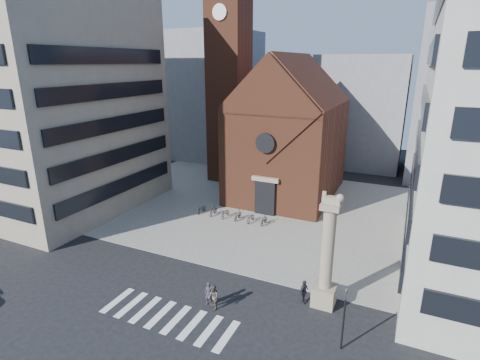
% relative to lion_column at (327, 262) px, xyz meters
% --- Properties ---
extents(ground, '(120.00, 120.00, 0.00)m').
position_rel_lion_column_xyz_m(ground, '(-10.01, -3.00, -3.46)').
color(ground, black).
rests_on(ground, ground).
extents(piazza, '(46.00, 30.00, 0.05)m').
position_rel_lion_column_xyz_m(piazza, '(-10.01, 16.00, -3.43)').
color(piazza, '#9A968C').
rests_on(piazza, ground).
extents(zebra_crossing, '(10.20, 3.20, 0.01)m').
position_rel_lion_column_xyz_m(zebra_crossing, '(-9.46, -6.00, -3.45)').
color(zebra_crossing, white).
rests_on(zebra_crossing, ground).
extents(church, '(12.00, 16.65, 18.00)m').
position_rel_lion_column_xyz_m(church, '(-10.01, 22.04, 4.53)').
color(church, brown).
rests_on(church, ground).
extents(campanile, '(5.50, 5.50, 31.20)m').
position_rel_lion_column_xyz_m(campanile, '(-20.01, 25.00, 12.28)').
color(campanile, brown).
rests_on(campanile, ground).
extents(building_left, '(18.00, 20.00, 26.00)m').
position_rel_lion_column_xyz_m(building_left, '(-34.01, 7.00, 9.54)').
color(building_left, gray).
rests_on(building_left, ground).
extents(bg_block_left, '(16.00, 14.00, 22.00)m').
position_rel_lion_column_xyz_m(bg_block_left, '(-30.01, 37.00, 7.54)').
color(bg_block_left, gray).
rests_on(bg_block_left, ground).
extents(bg_block_mid, '(14.00, 12.00, 18.00)m').
position_rel_lion_column_xyz_m(bg_block_mid, '(-4.01, 42.00, 5.54)').
color(bg_block_mid, gray).
rests_on(bg_block_mid, ground).
extents(bg_block_right, '(16.00, 14.00, 24.00)m').
position_rel_lion_column_xyz_m(bg_block_right, '(11.99, 39.00, 8.54)').
color(bg_block_right, gray).
rests_on(bg_block_right, ground).
extents(lion_column, '(1.63, 1.60, 8.68)m').
position_rel_lion_column_xyz_m(lion_column, '(0.00, 0.00, 0.00)').
color(lion_column, gray).
rests_on(lion_column, ground).
extents(traffic_light, '(0.13, 0.16, 4.30)m').
position_rel_lion_column_xyz_m(traffic_light, '(1.99, -4.00, -1.17)').
color(traffic_light, black).
rests_on(traffic_light, ground).
extents(pedestrian_0, '(0.74, 0.56, 1.82)m').
position_rel_lion_column_xyz_m(pedestrian_0, '(-7.55, -3.58, -2.55)').
color(pedestrian_0, '#322B3C').
rests_on(pedestrian_0, ground).
extents(pedestrian_1, '(1.16, 1.18, 1.92)m').
position_rel_lion_column_xyz_m(pedestrian_1, '(-7.03, -3.89, -2.50)').
color(pedestrian_1, '#564C45').
rests_on(pedestrian_1, ground).
extents(pedestrian_2, '(0.76, 1.16, 1.84)m').
position_rel_lion_column_xyz_m(pedestrian_2, '(-1.40, -0.47, -2.54)').
color(pedestrian_2, '#292831').
rests_on(pedestrian_2, ground).
extents(scooter_0, '(0.68, 1.83, 0.96)m').
position_rel_lion_column_xyz_m(scooter_0, '(-16.86, 11.17, -2.93)').
color(scooter_0, black).
rests_on(scooter_0, piazza).
extents(scooter_1, '(0.54, 1.78, 1.06)m').
position_rel_lion_column_xyz_m(scooter_1, '(-15.30, 11.17, -2.88)').
color(scooter_1, black).
rests_on(scooter_1, piazza).
extents(scooter_2, '(0.68, 1.83, 0.96)m').
position_rel_lion_column_xyz_m(scooter_2, '(-13.74, 11.17, -2.93)').
color(scooter_2, black).
rests_on(scooter_2, piazza).
extents(scooter_3, '(0.54, 1.78, 1.06)m').
position_rel_lion_column_xyz_m(scooter_3, '(-12.18, 11.17, -2.88)').
color(scooter_3, black).
rests_on(scooter_3, piazza).
extents(scooter_4, '(0.68, 1.83, 0.96)m').
position_rel_lion_column_xyz_m(scooter_4, '(-10.61, 11.17, -2.93)').
color(scooter_4, black).
rests_on(scooter_4, piazza).
extents(scooter_5, '(0.54, 1.78, 1.06)m').
position_rel_lion_column_xyz_m(scooter_5, '(-9.05, 11.17, -2.88)').
color(scooter_5, black).
rests_on(scooter_5, piazza).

